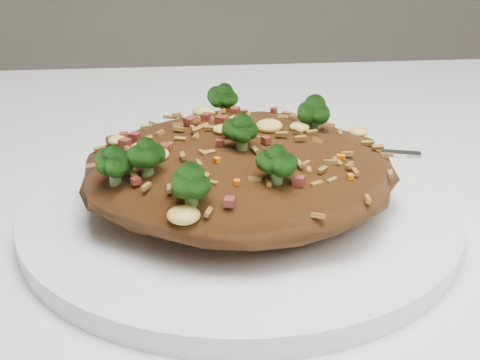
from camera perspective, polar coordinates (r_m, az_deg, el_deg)
name	(u,v)px	position (r m, az deg, el deg)	size (l,w,h in m)	color
dining_table	(352,344)	(0.48, 9.56, -13.67)	(1.20, 0.80, 0.75)	white
plate	(240,211)	(0.44, 0.00, -2.62)	(0.28, 0.28, 0.01)	white
fried_rice	(239,159)	(0.42, -0.06, 1.79)	(0.20, 0.18, 0.07)	brown
fork	(322,148)	(0.51, 7.04, 2.69)	(0.16, 0.06, 0.00)	silver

